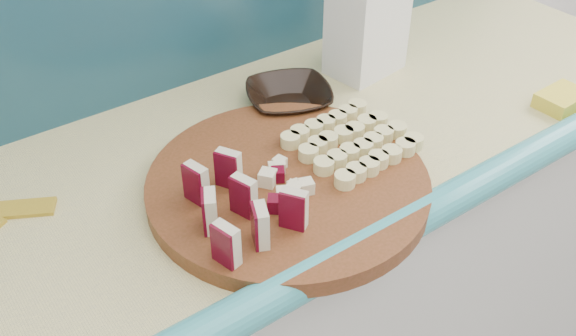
# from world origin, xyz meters

# --- Properties ---
(cutting_board) EXTENTS (0.48, 0.48, 0.03)m
(cutting_board) POSITION_xyz_m (0.22, 1.37, 0.92)
(cutting_board) COLOR #48280F
(cutting_board) RESTS_ON kitchen_counter
(apple_wedges) EXTENTS (0.14, 0.18, 0.06)m
(apple_wedges) POSITION_xyz_m (0.10, 1.33, 0.97)
(apple_wedges) COLOR beige
(apple_wedges) RESTS_ON cutting_board
(apple_chunks) EXTENTS (0.07, 0.08, 0.02)m
(apple_chunks) POSITION_xyz_m (0.20, 1.37, 0.95)
(apple_chunks) COLOR #FDEDCA
(apple_chunks) RESTS_ON cutting_board
(banana_slices) EXTENTS (0.21, 0.18, 0.02)m
(banana_slices) POSITION_xyz_m (0.36, 1.38, 0.95)
(banana_slices) COLOR #E0D488
(banana_slices) RESTS_ON cutting_board
(brown_bowl) EXTENTS (0.21, 0.21, 0.04)m
(brown_bowl) POSITION_xyz_m (0.38, 1.58, 0.93)
(brown_bowl) COLOR black
(brown_bowl) RESTS_ON kitchen_counter
(flour_bag) EXTENTS (0.16, 0.13, 0.26)m
(flour_bag) POSITION_xyz_m (0.60, 1.61, 1.04)
(flour_bag) COLOR white
(flour_bag) RESTS_ON kitchen_counter
(sponge) EXTENTS (0.10, 0.07, 0.03)m
(sponge) POSITION_xyz_m (0.81, 1.27, 0.92)
(sponge) COLOR yellow
(sponge) RESTS_ON kitchen_counter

